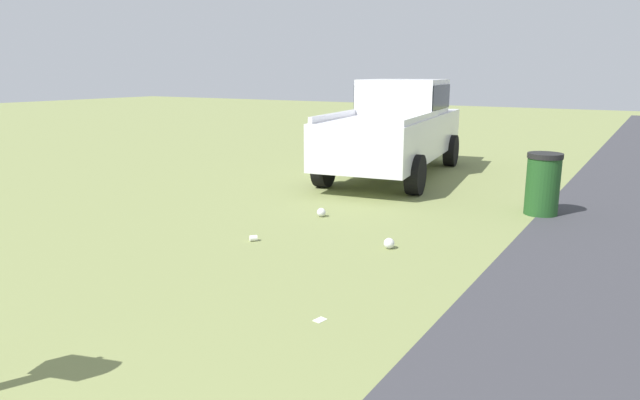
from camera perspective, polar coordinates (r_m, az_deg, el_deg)
The scene contains 6 objects.
pickup_truck at distance 12.64m, azimuth 7.87°, elevation 7.60°, with size 5.70×2.74×2.09m.
trash_bin at distance 9.63m, azimuth 21.77°, elevation 1.54°, with size 0.55×0.55×1.00m.
litter_bag_near_hydrant at distance 8.88m, azimuth 0.14°, elevation -1.27°, with size 0.14×0.14×0.14m, color silver.
litter_wrapper_midfield_b at distance 5.30m, azimuth -0.01°, elevation -12.11°, with size 0.12×0.08×0.01m, color silver.
litter_bag_far_scatter at distance 7.35m, azimuth 7.06°, elevation -4.41°, with size 0.14×0.14×0.14m, color silver.
litter_cup_by_mailbox at distance 7.67m, azimuth -6.81°, elevation -3.89°, with size 0.08×0.08×0.10m, color white.
Camera 1 is at (1.52, -2.86, 2.24)m, focal length 31.38 mm.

